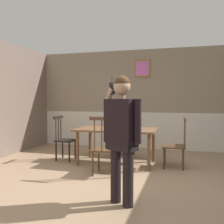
% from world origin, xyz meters
% --- Properties ---
extents(ground_plane, '(7.14, 7.14, 0.00)m').
position_xyz_m(ground_plane, '(0.00, 0.00, 0.00)').
color(ground_plane, '#9E7F60').
extents(room_back_partition, '(6.38, 0.17, 2.78)m').
position_xyz_m(room_back_partition, '(-0.00, 3.25, 1.34)').
color(room_back_partition, gray).
rests_on(room_back_partition, ground_plane).
extents(dining_table, '(1.70, 0.95, 0.76)m').
position_xyz_m(dining_table, '(-0.37, 1.31, 0.67)').
color(dining_table, brown).
rests_on(dining_table, ground_plane).
extents(chair_near_window, '(0.47, 0.47, 1.02)m').
position_xyz_m(chair_near_window, '(0.87, 1.31, 0.47)').
color(chair_near_window, '#513823').
rests_on(chair_near_window, ground_plane).
extents(chair_by_doorway, '(0.45, 0.45, 1.00)m').
position_xyz_m(chair_by_doorway, '(-0.37, 2.17, 0.48)').
color(chair_by_doorway, '#2D2319').
rests_on(chair_by_doorway, ground_plane).
extents(chair_at_table_head, '(0.40, 0.40, 1.00)m').
position_xyz_m(chair_at_table_head, '(-1.61, 1.31, 0.48)').
color(chair_at_table_head, black).
rests_on(chair_at_table_head, ground_plane).
extents(chair_opposite_corner, '(0.46, 0.46, 1.07)m').
position_xyz_m(chair_opposite_corner, '(-0.37, 0.44, 0.50)').
color(chair_opposite_corner, '#513823').
rests_on(chair_opposite_corner, ground_plane).
extents(person_figure, '(0.54, 0.42, 1.69)m').
position_xyz_m(person_figure, '(0.25, -0.76, 0.98)').
color(person_figure, black).
rests_on(person_figure, ground_plane).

